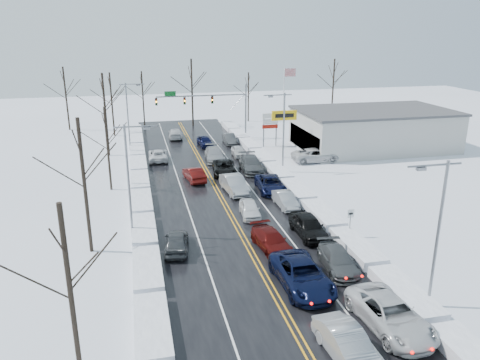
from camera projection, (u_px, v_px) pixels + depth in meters
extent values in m
plane|color=silver|center=(227.00, 209.00, 42.67)|extent=(160.00, 160.00, 0.00)
cube|color=black|center=(223.00, 202.00, 44.52)|extent=(14.00, 84.00, 0.01)
cube|color=white|center=(142.00, 208.00, 42.90)|extent=(1.89, 72.00, 0.74)
cube|color=white|center=(299.00, 195.00, 46.14)|extent=(1.89, 72.00, 0.74)
cylinder|color=slate|center=(246.00, 111.00, 69.18)|extent=(0.24, 0.24, 8.00)
cylinder|color=slate|center=(202.00, 96.00, 67.02)|extent=(13.00, 0.18, 0.18)
cylinder|color=slate|center=(238.00, 102.00, 68.49)|extent=(2.33, 0.10, 2.33)
cube|color=#0C591E|center=(170.00, 94.00, 65.93)|extent=(1.60, 0.08, 0.70)
cube|color=black|center=(212.00, 100.00, 67.54)|extent=(0.32, 0.25, 1.05)
sphere|color=#3F0705|center=(212.00, 98.00, 67.30)|extent=(0.20, 0.20, 0.20)
sphere|color=orange|center=(212.00, 100.00, 67.39)|extent=(0.22, 0.22, 0.22)
sphere|color=black|center=(212.00, 102.00, 67.48)|extent=(0.20, 0.20, 0.20)
cube|color=black|center=(185.00, 101.00, 66.68)|extent=(0.32, 0.25, 1.05)
sphere|color=#3F0705|center=(185.00, 99.00, 66.44)|extent=(0.20, 0.20, 0.20)
sphere|color=orange|center=(185.00, 101.00, 66.54)|extent=(0.22, 0.22, 0.22)
sphere|color=black|center=(185.00, 103.00, 66.63)|extent=(0.20, 0.20, 0.20)
cube|color=black|center=(156.00, 102.00, 65.83)|extent=(0.32, 0.25, 1.05)
sphere|color=#3F0705|center=(156.00, 100.00, 65.59)|extent=(0.20, 0.20, 0.20)
sphere|color=orange|center=(156.00, 102.00, 65.68)|extent=(0.22, 0.22, 0.22)
sphere|color=black|center=(156.00, 104.00, 65.78)|extent=(0.20, 0.20, 0.20)
cylinder|color=slate|center=(284.00, 136.00, 58.86)|extent=(0.20, 0.20, 5.60)
cube|color=yellow|center=(284.00, 115.00, 58.06)|extent=(3.20, 0.30, 1.20)
cube|color=black|center=(285.00, 116.00, 57.90)|extent=(2.40, 0.04, 0.50)
cylinder|color=slate|center=(264.00, 133.00, 64.48)|extent=(0.16, 0.16, 4.00)
cylinder|color=slate|center=(276.00, 132.00, 64.86)|extent=(0.16, 0.16, 4.00)
cube|color=white|center=(270.00, 116.00, 63.96)|extent=(2.20, 0.22, 0.70)
cube|color=white|center=(270.00, 122.00, 64.20)|extent=(2.20, 0.22, 0.70)
cube|color=#99160B|center=(270.00, 127.00, 64.42)|extent=(2.20, 0.22, 0.50)
cylinder|color=slate|center=(350.00, 224.00, 36.67)|extent=(0.08, 0.08, 2.20)
cube|color=white|center=(351.00, 213.00, 36.39)|extent=(0.55, 0.05, 0.70)
cube|color=black|center=(351.00, 214.00, 36.35)|extent=(0.35, 0.02, 0.15)
cylinder|color=silver|center=(284.00, 101.00, 72.11)|extent=(0.14, 0.14, 10.00)
cube|color=#A5A5A1|center=(373.00, 130.00, 63.69)|extent=(20.00, 12.00, 5.00)
cube|color=#262628|center=(304.00, 140.00, 61.85)|extent=(0.10, 11.00, 2.80)
cube|color=#3F3F42|center=(375.00, 111.00, 62.87)|extent=(20.40, 12.40, 0.30)
cylinder|color=slate|center=(438.00, 237.00, 26.41)|extent=(0.18, 0.18, 9.00)
cylinder|color=slate|center=(435.00, 165.00, 24.91)|extent=(3.20, 0.12, 0.12)
cube|color=slate|center=(421.00, 169.00, 24.78)|extent=(0.50, 0.25, 0.18)
cylinder|color=slate|center=(284.00, 133.00, 52.35)|extent=(0.18, 0.18, 9.00)
cylinder|color=slate|center=(278.00, 95.00, 50.84)|extent=(3.20, 0.12, 0.12)
cube|color=slate|center=(271.00, 97.00, 50.72)|extent=(0.50, 0.25, 0.18)
cylinder|color=slate|center=(129.00, 182.00, 35.75)|extent=(0.18, 0.18, 9.00)
cylinder|color=slate|center=(135.00, 127.00, 34.59)|extent=(3.20, 0.12, 0.12)
cube|color=slate|center=(147.00, 128.00, 34.81)|extent=(0.50, 0.25, 0.18)
cylinder|color=slate|center=(128.00, 117.00, 61.69)|extent=(0.18, 0.18, 9.00)
cylinder|color=slate|center=(132.00, 84.00, 60.53)|extent=(3.20, 0.12, 0.12)
cube|color=slate|center=(138.00, 85.00, 60.74)|extent=(0.50, 0.25, 0.18)
cylinder|color=#2D231C|center=(71.00, 299.00, 20.40)|extent=(0.24, 0.24, 9.00)
cylinder|color=#2D231C|center=(85.00, 187.00, 33.10)|extent=(0.27, 0.27, 10.00)
cylinder|color=#2D231C|center=(108.00, 149.00, 46.52)|extent=(0.23, 0.23, 8.50)
cylinder|color=#2D231C|center=(106.00, 115.00, 59.03)|extent=(0.28, 0.28, 10.50)
cylinder|color=#2D231C|center=(112.00, 105.00, 70.39)|extent=(0.25, 0.25, 9.50)
cylinder|color=#2D231C|center=(66.00, 99.00, 74.33)|extent=(0.27, 0.27, 10.00)
cylinder|color=#2D231C|center=(143.00, 99.00, 77.97)|extent=(0.24, 0.24, 9.00)
cylinder|color=#2D231C|center=(192.00, 93.00, 77.52)|extent=(0.29, 0.29, 11.00)
cylinder|color=#2D231C|center=(248.00, 97.00, 81.43)|extent=(0.23, 0.23, 8.50)
cylinder|color=#2D231C|center=(333.00, 88.00, 85.00)|extent=(0.28, 0.28, 10.50)
imported|color=#96999E|center=(346.00, 359.00, 23.39)|extent=(2.06, 4.95, 1.59)
imported|color=black|center=(301.00, 286.00, 29.91)|extent=(3.00, 6.23, 1.71)
imported|color=#4A0B09|center=(271.00, 249.00, 35.01)|extent=(2.52, 5.01, 1.40)
imported|color=white|center=(250.00, 216.00, 41.11)|extent=(1.94, 4.08, 1.35)
imported|color=#94979C|center=(234.00, 192.00, 47.08)|extent=(2.27, 5.31, 1.70)
imported|color=black|center=(224.00, 174.00, 52.86)|extent=(3.17, 5.68, 1.50)
imported|color=#94979B|center=(215.00, 160.00, 58.43)|extent=(2.61, 5.56, 1.57)
imported|color=black|center=(205.00, 146.00, 65.26)|extent=(2.06, 4.39, 1.45)
imported|color=silver|center=(389.00, 328.00, 25.82)|extent=(3.20, 6.18, 1.67)
imported|color=#424547|center=(337.00, 269.00, 32.02)|extent=(2.45, 5.02, 1.41)
imported|color=black|center=(308.00, 236.00, 37.23)|extent=(2.04, 5.00, 1.70)
imported|color=#95989D|center=(285.00, 207.00, 43.27)|extent=(1.54, 4.18, 1.37)
imported|color=black|center=(270.00, 191.00, 47.37)|extent=(2.91, 5.61, 1.51)
imported|color=#45484A|center=(251.00, 171.00, 54.04)|extent=(2.67, 5.91, 1.68)
imported|color=silver|center=(239.00, 156.00, 60.12)|extent=(1.76, 3.98, 1.33)
imported|color=#3C3E41|center=(229.00, 144.00, 66.72)|extent=(1.53, 4.30, 1.41)
imported|color=#550D0B|center=(194.00, 181.00, 50.63)|extent=(2.18, 4.70, 1.49)
imported|color=silver|center=(158.00, 160.00, 58.36)|extent=(2.51, 5.10, 1.39)
imported|color=silver|center=(176.00, 138.00, 70.02)|extent=(2.40, 5.12, 1.45)
imported|color=#3D3F42|center=(177.00, 250.00, 34.76)|extent=(2.30, 4.48, 1.46)
imported|color=silver|center=(315.00, 162.00, 57.83)|extent=(5.97, 2.83, 1.65)
imported|color=#404346|center=(332.00, 156.00, 60.29)|extent=(2.92, 5.73, 1.59)
imported|color=#491109|center=(301.00, 145.00, 65.94)|extent=(1.95, 4.78, 1.63)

